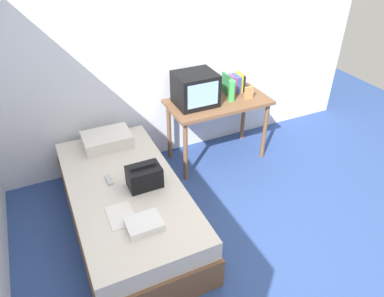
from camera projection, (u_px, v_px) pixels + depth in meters
The scene contains 14 objects.
ground_plane at pixel (253, 262), 3.17m from camera, with size 8.00×8.00×0.00m, color #2D4784.
wall_back at pixel (164, 50), 3.95m from camera, with size 5.20×0.10×2.60m, color silver.
bed at pixel (127, 206), 3.41m from camera, with size 1.00×2.00×0.50m.
desk at pixel (218, 108), 4.13m from camera, with size 1.16×0.60×0.78m.
tv at pixel (195, 89), 3.90m from camera, with size 0.44×0.39×0.36m.
water_bottle at pixel (232, 91), 4.00m from camera, with size 0.08×0.08×0.24m, color green.
book_row at pixel (233, 83), 4.21m from camera, with size 0.24×0.17×0.25m.
picture_frame at pixel (249, 93), 4.06m from camera, with size 0.11×0.02×0.15m, color #B27F4C.
pillow at pixel (107, 139), 3.79m from camera, with size 0.50×0.35×0.13m, color silver.
handbag at pixel (144, 177), 3.21m from camera, with size 0.30×0.20×0.23m.
magazine at pixel (121, 215), 2.94m from camera, with size 0.21×0.29×0.01m, color white.
remote_dark at pixel (152, 218), 2.91m from camera, with size 0.04×0.16×0.02m, color black.
remote_silver at pixel (109, 180), 3.32m from camera, with size 0.04×0.14×0.02m, color #B7B7BC.
folded_towel at pixel (144, 224), 2.83m from camera, with size 0.28×0.22×0.06m, color white.
Camera 1 is at (-1.36, -1.65, 2.60)m, focal length 33.63 mm.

